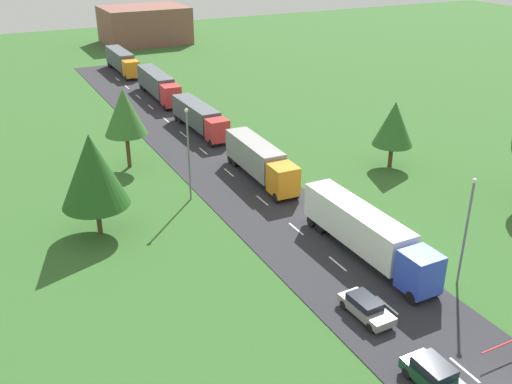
{
  "coord_description": "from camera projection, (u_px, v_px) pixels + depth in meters",
  "views": [
    {
      "loc": [
        -23.41,
        -16.16,
        24.37
      ],
      "look_at": [
        -1.97,
        26.12,
        2.43
      ],
      "focal_mm": 40.8,
      "sensor_mm": 36.0,
      "label": 1
    }
  ],
  "objects": [
    {
      "name": "tree_birch",
      "position": [
        124.0,
        112.0,
        61.39
      ],
      "size": [
        4.52,
        4.52,
        8.76
      ],
      "color": "#513823",
      "rests_on": "ground"
    },
    {
      "name": "lane_marking_centre",
      "position": [
        294.0,
        227.0,
        51.15
      ],
      "size": [
        0.16,
        123.61,
        0.01
      ],
      "color": "white",
      "rests_on": "road"
    },
    {
      "name": "lamppost_second",
      "position": [
        188.0,
        150.0,
        54.42
      ],
      "size": [
        0.36,
        0.36,
        9.12
      ],
      "color": "slate",
      "rests_on": "ground"
    },
    {
      "name": "road",
      "position": [
        283.0,
        219.0,
        52.74
      ],
      "size": [
        10.0,
        140.0,
        0.06
      ],
      "primitive_type": "cube",
      "color": "#2B2B30",
      "rests_on": "ground"
    },
    {
      "name": "distant_building",
      "position": [
        144.0,
        25.0,
        129.05
      ],
      "size": [
        17.95,
        13.88,
        7.8
      ],
      "primitive_type": "cube",
      "color": "brown",
      "rests_on": "ground"
    },
    {
      "name": "car_second",
      "position": [
        366.0,
        307.0,
        39.31
      ],
      "size": [
        1.93,
        4.3,
        1.36
      ],
      "color": "gray",
      "rests_on": "road"
    },
    {
      "name": "lamppost_lead",
      "position": [
        467.0,
        227.0,
        41.34
      ],
      "size": [
        0.36,
        0.36,
        8.52
      ],
      "color": "slate",
      "rests_on": "ground"
    },
    {
      "name": "truck_lead",
      "position": [
        366.0,
        232.0,
        45.95
      ],
      "size": [
        2.65,
        14.64,
        3.75
      ],
      "color": "blue",
      "rests_on": "road"
    },
    {
      "name": "tree_pine",
      "position": [
        93.0,
        170.0,
        47.93
      ],
      "size": [
        5.71,
        5.71,
        9.0
      ],
      "color": "#513823",
      "rests_on": "ground"
    },
    {
      "name": "tree_oak",
      "position": [
        394.0,
        124.0,
        62.1
      ],
      "size": [
        4.36,
        4.36,
        7.33
      ],
      "color": "#513823",
      "rests_on": "ground"
    },
    {
      "name": "truck_fifth",
      "position": [
        122.0,
        61.0,
        103.49
      ],
      "size": [
        2.5,
        13.79,
        3.75
      ],
      "color": "orange",
      "rests_on": "road"
    },
    {
      "name": "truck_third",
      "position": [
        199.0,
        116.0,
        74.02
      ],
      "size": [
        2.7,
        13.1,
        3.42
      ],
      "color": "red",
      "rests_on": "road"
    },
    {
      "name": "truck_fourth",
      "position": [
        158.0,
        84.0,
        88.16
      ],
      "size": [
        2.9,
        15.01,
        3.79
      ],
      "color": "red",
      "rests_on": "road"
    },
    {
      "name": "car_lead",
      "position": [
        435.0,
        376.0,
        33.2
      ],
      "size": [
        1.94,
        4.13,
        1.6
      ],
      "color": "#19472D",
      "rests_on": "road"
    },
    {
      "name": "truck_second",
      "position": [
        260.0,
        160.0,
        60.04
      ],
      "size": [
        2.83,
        12.74,
        3.72
      ],
      "color": "orange",
      "rests_on": "road"
    }
  ]
}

